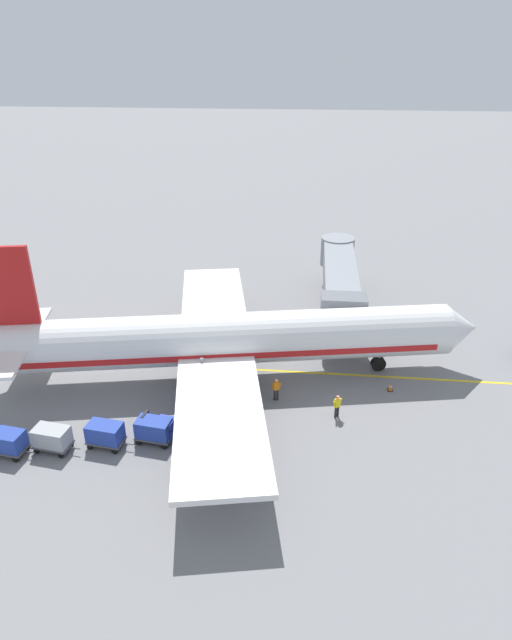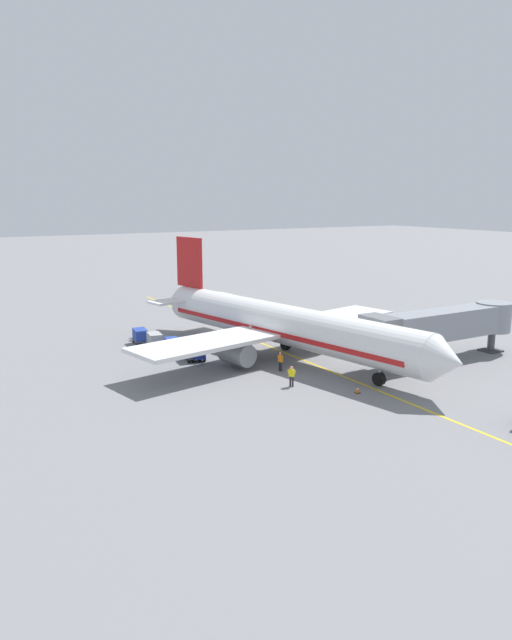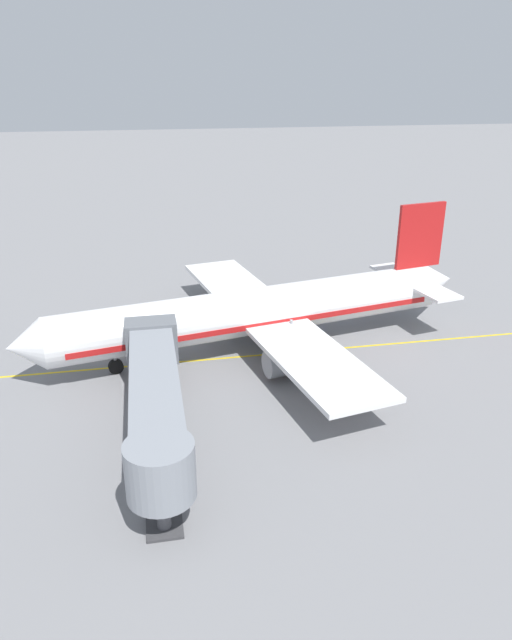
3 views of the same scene
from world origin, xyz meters
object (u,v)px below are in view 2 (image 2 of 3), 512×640
Objects in this scene: jet_bridge at (442,325)px; baggage_tug_lead at (196,352)px; ground_crew_wing_walker at (280,361)px; ground_crew_loader at (292,375)px; baggage_cart_tail_end at (140,335)px; baggage_cart_front at (192,350)px; safety_cone_nose_left at (358,389)px; parked_airliner at (281,325)px; baggage_cart_second_in_train at (173,345)px; baggage_cart_third_in_train at (155,339)px.

baggage_tug_lead is at bearing -31.15° from jet_bridge.
ground_crew_wing_walker and ground_crew_loader have the same top height.
baggage_cart_tail_end is at bearing -73.66° from baggage_tug_lead.
baggage_cart_front is 1.00× the size of baggage_cart_tail_end.
ground_crew_wing_walker reaches higher than baggage_tug_lead.
parked_airliner is at bearing -92.50° from safety_cone_nose_left.
baggage_cart_second_in_train is at bearing 103.30° from baggage_cart_tail_end.
ground_crew_loader is at bearing 107.98° from baggage_cart_front.
baggage_cart_tail_end is 1.75× the size of ground_crew_wing_walker.
baggage_tug_lead is 8.84m from baggage_cart_tail_end.
baggage_tug_lead is (19.46, -11.76, -2.75)m from jet_bridge.
baggage_tug_lead reaches higher than baggage_cart_third_in_train.
baggage_cart_third_in_train is at bearing -63.03° from ground_crew_wing_walker.
baggage_cart_third_in_train reaches higher than safety_cone_nose_left.
baggage_cart_third_in_train is 5.03× the size of safety_cone_nose_left.
baggage_cart_front is 6.05m from baggage_cart_third_in_train.
ground_crew_wing_walker reaches higher than baggage_cart_tail_end.
baggage_cart_third_in_train is 14.65m from ground_crew_wing_walker.
parked_airliner is at bearing -117.07° from ground_crew_loader.
ground_crew_wing_walker is 1.00× the size of ground_crew_loader.
baggage_cart_second_in_train is at bearing -36.11° from parked_airliner.
baggage_tug_lead is 0.90× the size of baggage_cart_second_in_train.
baggage_cart_tail_end is at bearing -76.39° from baggage_cart_front.
baggage_cart_tail_end is at bearing -76.70° from baggage_cart_second_in_train.
baggage_tug_lead is at bearing 106.34° from baggage_cart_tail_end.
jet_bridge is 15.61m from ground_crew_wing_walker.
jet_bridge is at bearing -165.09° from safety_cone_nose_left.
baggage_cart_second_in_train is 1.00× the size of baggage_cart_tail_end.
baggage_cart_third_in_train is 1.75× the size of ground_crew_wing_walker.
baggage_tug_lead reaches higher than baggage_cart_front.
ground_crew_loader is at bearing 62.93° from parked_airliner.
parked_airliner is 21.98× the size of ground_crew_wing_walker.
baggage_cart_front is at bearing -23.33° from parked_airliner.
baggage_cart_tail_end is (9.77, -11.75, -2.24)m from parked_airliner.
baggage_cart_front is 1.00× the size of baggage_cart_third_in_train.
parked_airliner is 9.21m from ground_crew_loader.
baggage_cart_front reaches higher than safety_cone_nose_left.
baggage_cart_second_in_train is at bearing -68.10° from baggage_tug_lead.
ground_crew_wing_walker is at bearing 126.07° from baggage_cart_front.
baggage_cart_front is (0.45, -0.07, 0.24)m from baggage_tug_lead.
baggage_cart_second_in_train is 11.64m from ground_crew_wing_walker.
jet_bridge is 16.45m from ground_crew_loader.
baggage_cart_front is (7.73, -3.34, -2.24)m from parked_airliner.
parked_airliner is at bearing -123.13° from ground_crew_wing_walker.
baggage_cart_second_in_train is (1.17, -2.90, 0.24)m from baggage_tug_lead.
parked_airliner reaches higher than baggage_cart_front.
jet_bridge is 13.52m from safety_cone_nose_left.
parked_airliner is 12.24m from safety_cone_nose_left.
ground_crew_wing_walker is 2.86× the size of safety_cone_nose_left.
ground_crew_loader is at bearing 107.23° from baggage_cart_second_in_train.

